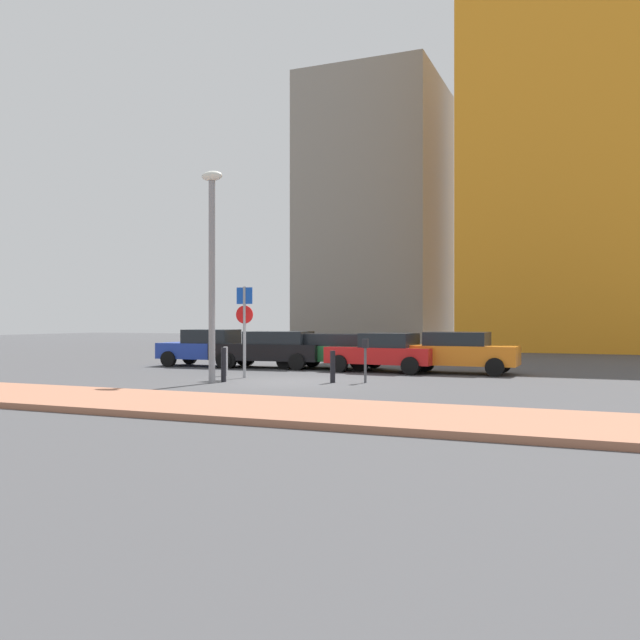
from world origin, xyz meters
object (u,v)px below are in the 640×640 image
(parked_car_green, at_px, (331,350))
(parking_meter, at_px, (365,354))
(parking_sign_post, at_px, (244,320))
(traffic_bollard_far, at_px, (224,365))
(parked_car_orange, at_px, (457,352))
(parked_car_black, at_px, (271,348))
(street_lamp, at_px, (212,257))
(traffic_bollard_near, at_px, (333,367))
(traffic_bollard_mid, at_px, (226,361))
(parked_car_red, at_px, (384,352))
(parked_car_blue, at_px, (209,347))

(parked_car_green, relative_size, parking_meter, 3.41)
(parking_sign_post, height_order, traffic_bollard_far, parking_sign_post)
(parked_car_orange, bearing_deg, parked_car_green, 175.05)
(parked_car_black, height_order, street_lamp, street_lamp)
(traffic_bollard_near, bearing_deg, street_lamp, -156.34)
(traffic_bollard_far, bearing_deg, parked_car_black, 102.75)
(traffic_bollard_mid, bearing_deg, parking_sign_post, -24.52)
(parked_car_black, distance_m, parked_car_orange, 7.43)
(parked_car_green, xyz_separation_m, traffic_bollard_far, (-1.04, -6.47, -0.21))
(parked_car_red, bearing_deg, parked_car_blue, 179.09)
(parked_car_black, bearing_deg, traffic_bollard_mid, -86.15)
(parked_car_black, xyz_separation_m, parked_car_orange, (7.43, 0.03, 0.00))
(parked_car_orange, relative_size, street_lamp, 0.66)
(parked_car_orange, relative_size, traffic_bollard_mid, 4.26)
(parked_car_green, relative_size, parked_car_orange, 1.07)
(parked_car_red, distance_m, parking_sign_post, 5.61)
(parked_car_red, relative_size, street_lamp, 0.64)
(parked_car_blue, relative_size, street_lamp, 0.64)
(parking_sign_post, bearing_deg, street_lamp, -91.58)
(street_lamp, xyz_separation_m, traffic_bollard_near, (3.38, 1.48, -3.35))
(traffic_bollard_near, bearing_deg, traffic_bollard_far, -161.97)
(parked_car_black, height_order, parking_meter, parked_car_black)
(parked_car_red, height_order, traffic_bollard_near, parked_car_red)
(street_lamp, distance_m, traffic_bollard_far, 3.34)
(parked_car_orange, height_order, traffic_bollard_near, parked_car_orange)
(parked_car_orange, bearing_deg, street_lamp, -133.90)
(parking_meter, bearing_deg, traffic_bollard_mid, 174.05)
(parked_car_blue, distance_m, parked_car_black, 2.80)
(traffic_bollard_near, bearing_deg, parked_car_green, 111.93)
(street_lamp, bearing_deg, parked_car_red, 59.51)
(street_lamp, bearing_deg, parked_car_blue, 122.64)
(traffic_bollard_mid, bearing_deg, street_lamp, -68.71)
(parked_car_black, relative_size, parking_meter, 3.45)
(parking_meter, bearing_deg, parked_car_orange, 67.48)
(parked_car_green, height_order, parking_sign_post, parking_sign_post)
(parking_sign_post, distance_m, parking_meter, 4.38)
(parked_car_black, bearing_deg, parked_car_green, 11.06)
(parked_car_black, height_order, traffic_bollard_near, parked_car_black)
(parked_car_green, relative_size, traffic_bollard_far, 4.31)
(parked_car_green, xyz_separation_m, traffic_bollard_near, (2.18, -5.42, -0.25))
(parking_sign_post, distance_m, traffic_bollard_far, 2.05)
(parked_car_red, relative_size, parking_meter, 3.08)
(parked_car_black, bearing_deg, parking_meter, -39.77)
(parked_car_green, height_order, traffic_bollard_far, parked_car_green)
(parked_car_green, relative_size, traffic_bollard_mid, 4.56)
(parked_car_blue, xyz_separation_m, street_lamp, (4.00, -6.25, 3.06))
(parked_car_red, xyz_separation_m, parking_sign_post, (-3.55, -4.18, 1.17))
(street_lamp, height_order, traffic_bollard_near, street_lamp)
(traffic_bollard_near, bearing_deg, traffic_bollard_mid, 168.06)
(traffic_bollard_mid, distance_m, traffic_bollard_far, 2.24)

